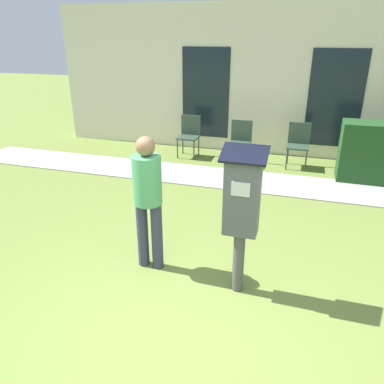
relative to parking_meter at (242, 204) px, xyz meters
name	(u,v)px	position (x,y,z in m)	size (l,w,h in m)	color
ground_plane	(178,340)	(-0.37, -0.89, -1.02)	(40.00, 40.00, 0.00)	olive
sidewalk	(250,181)	(-0.37, 3.25, -1.01)	(12.00, 1.10, 0.02)	#A3A099
building_facade	(269,82)	(-0.37, 5.26, 0.58)	(10.00, 0.26, 3.20)	beige
parking_meter	(242,204)	(0.00, 0.00, 0.00)	(0.44, 0.31, 1.59)	#4C4C4C
person_standing	(148,194)	(-1.07, 0.14, -0.09)	(0.32, 0.32, 1.58)	#333851
outdoor_chair_left	(189,133)	(-1.95, 4.47, -0.49)	(0.44, 0.44, 0.90)	#334738
outdoor_chair_middle	(240,139)	(-0.77, 4.30, -0.49)	(0.44, 0.44, 0.90)	#334738
outdoor_chair_right	(299,141)	(0.41, 4.43, -0.49)	(0.44, 0.44, 0.90)	#334738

